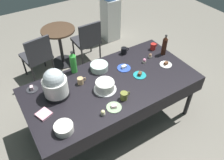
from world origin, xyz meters
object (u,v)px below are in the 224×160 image
maroon_chair_left (37,55)px  water_cooler (110,13)px  glass_salad_bowl (100,67)px  cupcake_rose (103,113)px  soda_bottle_lime_soda (73,63)px  dessert_plate_sage (114,107)px  dessert_plate_cobalt (124,68)px  dessert_plate_white (166,64)px  cupcake_cocoa (144,61)px  slow_cooker (55,84)px  soda_bottle_cola (165,45)px  coffee_mug_red (153,46)px  round_cafe_table (60,40)px  potluck_table (112,87)px  ceramic_snack_bowl (64,128)px  coffee_mug_tan (81,81)px  coffee_mug_olive (124,96)px  coffee_mug_black (124,51)px  maroon_chair_right (87,39)px  cupcake_vanilla (150,56)px  dessert_plate_teal (140,75)px  frosted_layer_cake (105,86)px  dessert_plate_charcoal (32,89)px

maroon_chair_left → water_cooler: bearing=16.4°
glass_salad_bowl → cupcake_rose: (-0.36, -0.71, -0.01)m
soda_bottle_lime_soda → dessert_plate_sage: bearing=-82.7°
dessert_plate_cobalt → dessert_plate_white: bearing=-24.2°
cupcake_cocoa → slow_cooker: bearing=178.2°
dessert_plate_cobalt → soda_bottle_cola: soda_bottle_cola is taller
coffee_mug_red → round_cafe_table: 1.74m
potluck_table → ceramic_snack_bowl: bearing=-155.8°
soda_bottle_cola → dessert_plate_cobalt: bearing=178.3°
soda_bottle_lime_soda → water_cooler: size_ratio=0.26×
soda_bottle_cola → maroon_chair_left: 2.07m
cupcake_cocoa → coffee_mug_tan: (-0.95, 0.08, 0.01)m
ceramic_snack_bowl → soda_bottle_cola: bearing=15.9°
dessert_plate_cobalt → coffee_mug_olive: bearing=-124.1°
coffee_mug_red → soda_bottle_cola: bearing=-74.4°
dessert_plate_cobalt → dessert_plate_white: (0.54, -0.24, -0.00)m
ceramic_snack_bowl → coffee_mug_tan: (0.46, 0.56, 0.00)m
coffee_mug_black → coffee_mug_red: size_ratio=1.03×
potluck_table → maroon_chair_left: size_ratio=2.59×
dessert_plate_white → maroon_chair_right: maroon_chair_right is taller
glass_salad_bowl → dessert_plate_sage: (-0.21, -0.69, -0.03)m
cupcake_vanilla → dessert_plate_teal: bearing=-147.0°
slow_cooker → cupcake_rose: slow_cooker is taller
potluck_table → cupcake_cocoa: cupcake_cocoa is taller
glass_salad_bowl → dessert_plate_white: (0.83, -0.40, -0.03)m
glass_salad_bowl → maroon_chair_left: bearing=114.9°
potluck_table → glass_salad_bowl: bearing=89.1°
cupcake_vanilla → coffee_mug_black: size_ratio=0.53×
dessert_plate_teal → dessert_plate_cobalt: (-0.09, 0.23, -0.00)m
maroon_chair_left → glass_salad_bowl: bearing=-65.1°
water_cooler → dessert_plate_sage: bearing=-120.8°
maroon_chair_right → round_cafe_table: size_ratio=1.18×
soda_bottle_lime_soda → coffee_mug_black: bearing=-0.4°
frosted_layer_cake → cupcake_rose: frosted_layer_cake is taller
cupcake_vanilla → water_cooler: 1.90m
coffee_mug_red → water_cooler: water_cooler is taller
frosted_layer_cake → coffee_mug_red: (1.07, 0.38, -0.01)m
dessert_plate_sage → maroon_chair_right: size_ratio=0.21×
dessert_plate_teal → dessert_plate_white: bearing=-1.0°
coffee_mug_black → potluck_table: bearing=-137.1°
slow_cooker → cupcake_vanilla: (1.43, 0.01, -0.14)m
soda_bottle_cola → coffee_mug_red: size_ratio=2.54×
dessert_plate_charcoal → cupcake_vanilla: cupcake_vanilla is taller
dessert_plate_charcoal → water_cooler: water_cooler is taller
slow_cooker → maroon_chair_right: bearing=51.3°
cupcake_rose → coffee_mug_red: size_ratio=0.55×
coffee_mug_black → glass_salad_bowl: bearing=-164.7°
dessert_plate_cobalt → dessert_plate_charcoal: size_ratio=1.29×
dessert_plate_sage → soda_bottle_cola: size_ratio=0.56×
cupcake_vanilla → coffee_mug_black: bearing=132.8°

